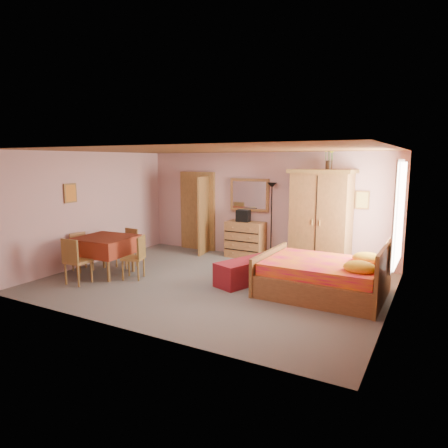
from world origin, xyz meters
The scene contains 23 objects.
floor centered at (0.00, 0.00, 0.00)m, with size 6.50×6.50×0.00m, color slate.
ceiling centered at (0.00, 0.00, 2.60)m, with size 6.50×6.50×0.00m, color brown.
wall_back centered at (0.00, 2.50, 1.30)m, with size 6.50×0.10×2.60m, color tan.
wall_front centered at (0.00, -2.50, 1.30)m, with size 6.50×0.10×2.60m, color tan.
wall_left centered at (-3.25, 0.00, 1.30)m, with size 0.10×5.00×2.60m, color tan.
wall_right centered at (3.25, 0.00, 1.30)m, with size 0.10×5.00×2.60m, color tan.
doorway centered at (-1.90, 2.47, 1.02)m, with size 1.06×0.12×2.15m, color #9E6B35.
window centered at (3.21, 1.20, 1.45)m, with size 0.08×1.40×1.95m, color white.
picture_left centered at (-3.22, -0.60, 1.70)m, with size 0.04×0.32×0.42m, color orange.
picture_back centered at (2.35, 2.47, 1.55)m, with size 0.30×0.04×0.40m, color #D8BF59.
chest_of_drawers centered at (-0.36, 2.24, 0.45)m, with size 0.95×0.48×0.90m, color #A06536.
wall_mirror centered at (-0.36, 2.45, 1.55)m, with size 1.04×0.05×0.82m, color silver.
stereo centered at (-0.42, 2.23, 1.05)m, with size 0.32×0.23×0.30m, color black.
floor_lamp centered at (0.29, 2.34, 0.94)m, with size 0.24×0.24×1.88m, color black.
wardrobe centered at (1.53, 2.20, 1.10)m, with size 1.41×0.73×2.21m, color #976333.
sunflower_vase centered at (1.66, 2.20, 2.48)m, with size 0.21×0.21×0.53m, color yellow.
bed centered at (2.08, 0.39, 0.50)m, with size 2.17×1.71×1.00m, color #E8164B.
bench centered at (0.60, 0.37, 0.23)m, with size 0.51×1.39×0.46m, color maroon.
dining_table centered at (-2.30, -0.56, 0.41)m, with size 1.11×1.11×0.81m, color maroon.
chair_south centered at (-2.29, -1.29, 0.46)m, with size 0.42×0.42×0.92m, color olive.
chair_north centered at (-2.34, 0.12, 0.43)m, with size 0.39×0.39×0.86m, color #AB743A.
chair_west centered at (-2.95, -0.60, 0.42)m, with size 0.38×0.38×0.83m, color #915F31.
chair_east centered at (-1.57, -0.52, 0.44)m, with size 0.40×0.40×0.89m, color olive.
Camera 1 is at (3.88, -6.57, 2.40)m, focal length 32.00 mm.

